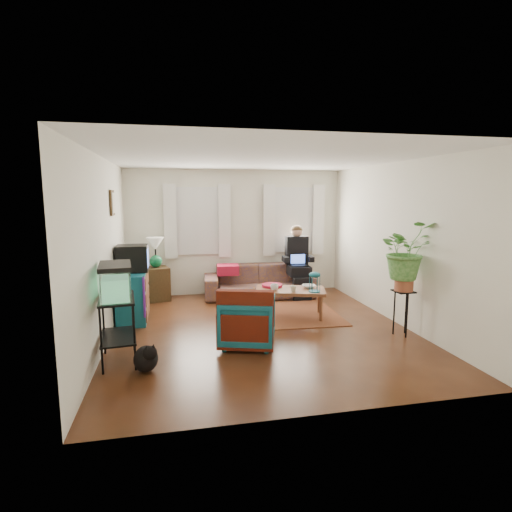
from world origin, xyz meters
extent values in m
cube|color=#4F2B14|center=(0.00, 0.00, 0.00)|extent=(4.50, 5.00, 0.01)
cube|color=white|center=(0.00, 0.00, 2.60)|extent=(4.50, 5.00, 0.01)
cube|color=silver|center=(0.00, 2.50, 1.30)|extent=(4.50, 0.01, 2.60)
cube|color=silver|center=(0.00, -2.50, 1.30)|extent=(4.50, 0.01, 2.60)
cube|color=silver|center=(-2.25, 0.00, 1.30)|extent=(0.01, 5.00, 2.60)
cube|color=silver|center=(2.25, 0.00, 1.30)|extent=(0.01, 5.00, 2.60)
cube|color=white|center=(-0.80, 2.48, 1.55)|extent=(1.08, 0.04, 1.38)
cube|color=white|center=(1.25, 2.48, 1.55)|extent=(1.08, 0.04, 1.38)
cube|color=white|center=(-0.80, 2.40, 1.55)|extent=(1.36, 0.06, 1.50)
cube|color=white|center=(1.25, 2.40, 1.55)|extent=(1.36, 0.06, 1.50)
cube|color=#3D2616|center=(-2.21, 0.85, 1.95)|extent=(0.04, 0.32, 0.40)
cube|color=brown|center=(0.50, 0.70, 0.01)|extent=(2.07, 1.68, 0.01)
imported|color=brown|center=(0.41, 2.05, 0.44)|extent=(2.29, 1.03, 0.87)
cube|color=#372614|center=(-1.65, 2.18, 0.33)|extent=(0.55, 0.55, 0.66)
cube|color=#105460|center=(-1.99, 0.90, 0.41)|extent=(0.46, 0.91, 0.82)
cube|color=black|center=(-1.97, 0.99, 1.04)|extent=(0.50, 0.46, 0.44)
cube|color=black|center=(-2.00, -0.82, 0.41)|extent=(0.49, 0.78, 0.82)
cube|color=#7FD899|center=(-2.00, -0.82, 1.04)|extent=(0.44, 0.71, 0.43)
ellipsoid|color=black|center=(-1.66, -1.17, 0.19)|extent=(0.42, 0.51, 0.37)
imported|color=navy|center=(-0.32, -0.57, 0.37)|extent=(0.89, 0.86, 0.75)
cube|color=#9E0A0A|center=(-0.40, -0.85, 0.53)|extent=(0.77, 0.38, 0.61)
cube|color=brown|center=(0.63, 0.58, 0.24)|extent=(1.30, 0.95, 0.48)
imported|color=white|center=(0.35, 0.55, 0.54)|extent=(0.16, 0.16, 0.10)
imported|color=beige|center=(0.63, 0.38, 0.53)|extent=(0.13, 0.13, 0.10)
imported|color=white|center=(0.97, 0.59, 0.51)|extent=(0.29, 0.29, 0.06)
cylinder|color=#B21414|center=(0.38, 0.82, 0.50)|extent=(0.45, 0.45, 0.04)
cube|color=black|center=(2.00, -0.66, 0.34)|extent=(0.30, 0.30, 0.68)
imported|color=#599947|center=(2.00, -0.66, 1.15)|extent=(0.80, 0.70, 0.86)
camera|label=1|loc=(-1.29, -5.82, 2.05)|focal=28.00mm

